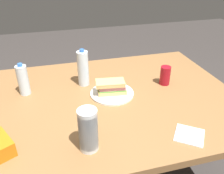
{
  "coord_description": "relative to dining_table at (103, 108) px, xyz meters",
  "views": [
    {
      "loc": [
        0.25,
        1.16,
        1.48
      ],
      "look_at": [
        -0.06,
        -0.03,
        0.77
      ],
      "focal_mm": 37.89,
      "sensor_mm": 36.0,
      "label": 1
    }
  ],
  "objects": [
    {
      "name": "dining_table",
      "position": [
        0.0,
        0.0,
        0.0
      ],
      "size": [
        1.62,
        1.13,
        0.72
      ],
      "color": "olive",
      "rests_on": "ground_plane"
    },
    {
      "name": "paper_plate",
      "position": [
        -0.06,
        -0.03,
        0.08
      ],
      "size": [
        0.26,
        0.26,
        0.01
      ],
      "primitive_type": "cylinder",
      "color": "white",
      "rests_on": "dining_table"
    },
    {
      "name": "sandwich",
      "position": [
        -0.06,
        -0.03,
        0.13
      ],
      "size": [
        0.19,
        0.12,
        0.08
      ],
      "color": "#DBB26B",
      "rests_on": "paper_plate"
    },
    {
      "name": "soda_can_red",
      "position": [
        -0.43,
        -0.07,
        0.14
      ],
      "size": [
        0.07,
        0.07,
        0.12
      ],
      "primitive_type": "cylinder",
      "color": "maroon",
      "rests_on": "dining_table"
    },
    {
      "name": "water_bottle_tall",
      "position": [
        0.08,
        -0.2,
        0.19
      ],
      "size": [
        0.07,
        0.07,
        0.24
      ],
      "color": "silver",
      "rests_on": "dining_table"
    },
    {
      "name": "plastic_cup_stack",
      "position": [
        0.15,
        0.38,
        0.18
      ],
      "size": [
        0.08,
        0.08,
        0.2
      ],
      "color": "silver",
      "rests_on": "dining_table"
    },
    {
      "name": "water_bottle_spare",
      "position": [
        0.45,
        -0.17,
        0.17
      ],
      "size": [
        0.06,
        0.06,
        0.2
      ],
      "color": "silver",
      "rests_on": "dining_table"
    },
    {
      "name": "paper_napkin",
      "position": [
        -0.32,
        0.43,
        0.08
      ],
      "size": [
        0.18,
        0.18,
        0.01
      ],
      "primitive_type": "cube",
      "rotation": [
        0.0,
        0.0,
        0.93
      ],
      "color": "white",
      "rests_on": "dining_table"
    }
  ]
}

